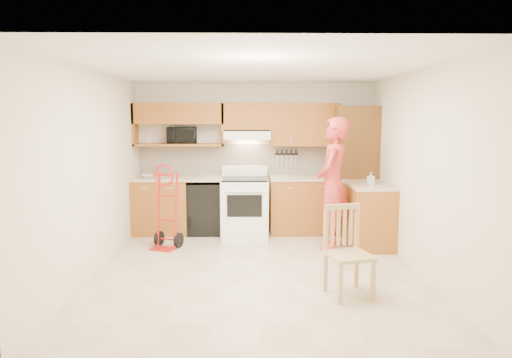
{
  "coord_description": "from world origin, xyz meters",
  "views": [
    {
      "loc": [
        -0.1,
        -5.57,
        1.91
      ],
      "look_at": [
        0.0,
        0.5,
        1.1
      ],
      "focal_mm": 32.15,
      "sensor_mm": 36.0,
      "label": 1
    }
  ],
  "objects_px": {
    "range": "(245,202)",
    "person": "(333,184)",
    "hand_truck": "(165,211)",
    "microwave": "(182,135)",
    "dining_chair": "(349,252)"
  },
  "relations": [
    {
      "from": "range",
      "to": "person",
      "type": "relative_size",
      "value": 0.58
    },
    {
      "from": "range",
      "to": "hand_truck",
      "type": "height_order",
      "value": "hand_truck"
    },
    {
      "from": "microwave",
      "to": "person",
      "type": "bearing_deg",
      "value": -31.59
    },
    {
      "from": "range",
      "to": "hand_truck",
      "type": "relative_size",
      "value": 0.99
    },
    {
      "from": "microwave",
      "to": "hand_truck",
      "type": "xyz_separation_m",
      "value": [
        -0.12,
        -1.05,
        -1.06
      ]
    },
    {
      "from": "dining_chair",
      "to": "person",
      "type": "bearing_deg",
      "value": 71.04
    },
    {
      "from": "person",
      "to": "dining_chair",
      "type": "height_order",
      "value": "person"
    },
    {
      "from": "range",
      "to": "person",
      "type": "height_order",
      "value": "person"
    },
    {
      "from": "microwave",
      "to": "range",
      "type": "relative_size",
      "value": 0.44
    },
    {
      "from": "hand_truck",
      "to": "dining_chair",
      "type": "relative_size",
      "value": 1.16
    },
    {
      "from": "range",
      "to": "dining_chair",
      "type": "distance_m",
      "value": 2.81
    },
    {
      "from": "microwave",
      "to": "dining_chair",
      "type": "relative_size",
      "value": 0.5
    },
    {
      "from": "microwave",
      "to": "hand_truck",
      "type": "distance_m",
      "value": 1.5
    },
    {
      "from": "range",
      "to": "dining_chair",
      "type": "bearing_deg",
      "value": -66.03
    },
    {
      "from": "person",
      "to": "dining_chair",
      "type": "relative_size",
      "value": 1.98
    }
  ]
}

